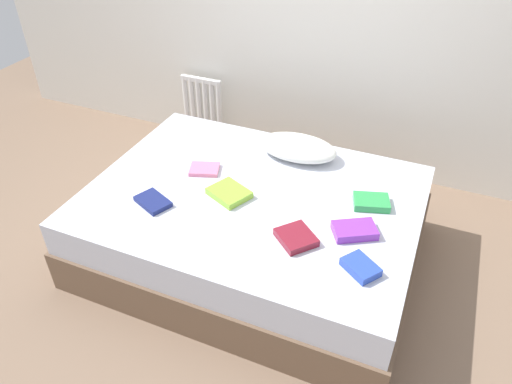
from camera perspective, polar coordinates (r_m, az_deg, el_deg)
ground_plane at (r=3.23m, az=-0.35°, el=-7.34°), size 8.00×8.00×0.00m
bed at (r=3.06m, az=-0.37°, el=-4.01°), size 2.00×1.50×0.50m
radiator at (r=4.29m, az=-6.34°, el=10.20°), size 0.37×0.04×0.50m
pillow at (r=3.23m, az=4.92°, el=5.26°), size 0.53×0.31×0.13m
textbook_purple at (r=2.66m, az=11.57°, el=-4.46°), size 0.27×0.24×0.05m
textbook_navy at (r=2.89m, az=-12.08°, el=-1.11°), size 0.25×0.21×0.03m
textbook_lime at (r=2.88m, az=-3.19°, el=-0.12°), size 0.28×0.26×0.04m
textbook_blue at (r=2.47m, az=12.26°, el=-8.67°), size 0.22×0.21×0.04m
textbook_maroon at (r=2.58m, az=4.76°, el=-5.37°), size 0.26×0.26×0.04m
textbook_pink at (r=3.12m, az=-6.12°, el=2.70°), size 0.22×0.20×0.02m
textbook_green at (r=2.89m, az=13.46°, el=-1.17°), size 0.24×0.20×0.04m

